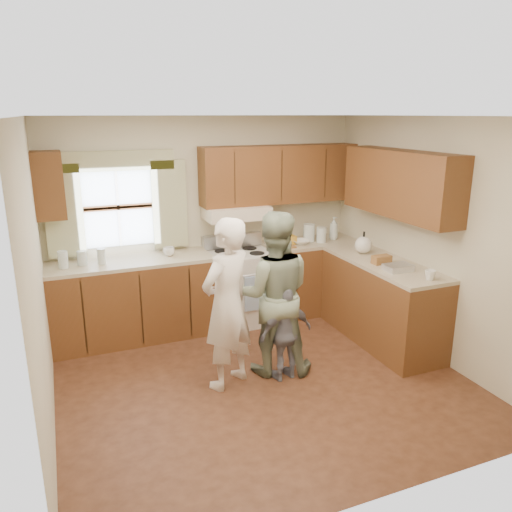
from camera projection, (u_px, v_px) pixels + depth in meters
name	position (u px, v px, depth m)	size (l,w,h in m)	color
room	(262.00, 258.00, 4.56)	(3.80, 3.80, 3.80)	#412314
kitchen_fixtures	(275.00, 262.00, 5.85)	(3.80, 2.25, 2.15)	#4D2B10
stove	(239.00, 286.00, 6.16)	(0.76, 0.67, 1.07)	silver
woman_left	(227.00, 304.00, 4.62)	(0.60, 0.39, 1.64)	silver
woman_right	(273.00, 294.00, 4.88)	(0.80, 0.62, 1.64)	#213924
child	(286.00, 333.00, 4.81)	(0.56, 0.23, 0.96)	gray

